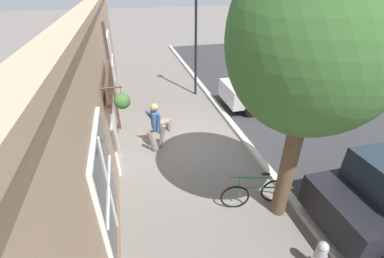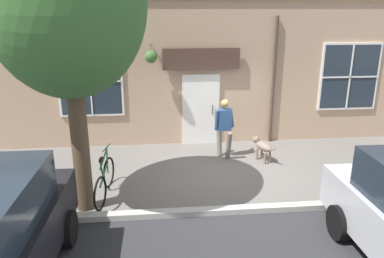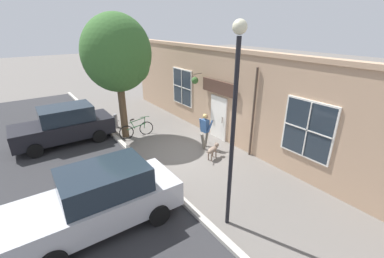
{
  "view_description": "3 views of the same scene",
  "coord_description": "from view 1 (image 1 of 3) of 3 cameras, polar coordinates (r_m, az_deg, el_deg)",
  "views": [
    {
      "loc": [
        -1.6,
        -6.93,
        4.88
      ],
      "look_at": [
        0.12,
        -0.31,
        0.8
      ],
      "focal_mm": 24.0,
      "sensor_mm": 36.0,
      "label": 1
    },
    {
      "loc": [
        8.51,
        -1.77,
        3.87
      ],
      "look_at": [
        -0.42,
        -0.88,
        1.01
      ],
      "focal_mm": 35.0,
      "sensor_mm": 36.0,
      "label": 2
    },
    {
      "loc": [
        5.61,
        8.29,
        5.26
      ],
      "look_at": [
        -0.41,
        -0.18,
        0.97
      ],
      "focal_mm": 24.0,
      "sensor_mm": 36.0,
      "label": 3
    }
  ],
  "objects": [
    {
      "name": "leaning_bicycle",
      "position": [
        6.58,
        13.88,
        -13.54
      ],
      "size": [
        1.74,
        0.24,
        1.0
      ],
      "color": "black",
      "rests_on": "ground_plane"
    },
    {
      "name": "street_lamp",
      "position": [
        11.61,
        0.89,
        23.69
      ],
      "size": [
        0.32,
        0.32,
        5.35
      ],
      "color": "black",
      "rests_on": "ground_plane"
    },
    {
      "name": "storefront_facade",
      "position": [
        7.48,
        -19.37,
        7.66
      ],
      "size": [
        0.95,
        18.0,
        4.29
      ],
      "color": "tan",
      "rests_on": "ground_plane"
    },
    {
      "name": "pedestrian_walking",
      "position": [
        8.02,
        -8.1,
        1.29
      ],
      "size": [
        0.65,
        0.55,
        1.64
      ],
      "color": "#6B665B",
      "rests_on": "ground_plane"
    },
    {
      "name": "ground_plane",
      "position": [
        8.63,
        -1.3,
        -3.68
      ],
      "size": [
        90.0,
        90.0,
        0.0
      ],
      "primitive_type": "plane",
      "color": "#66605B"
    },
    {
      "name": "dog_on_leash",
      "position": [
        9.19,
        -6.64,
        1.4
      ],
      "size": [
        0.97,
        0.45,
        0.63
      ],
      "color": "#7F6B5B",
      "rests_on": "ground_plane"
    },
    {
      "name": "street_tree_by_curb",
      "position": [
        4.9,
        25.32,
        16.92
      ],
      "size": [
        3.12,
        2.8,
        5.74
      ],
      "color": "brown",
      "rests_on": "ground_plane"
    },
    {
      "name": "fire_hydrant",
      "position": [
        5.85,
        26.47,
        -23.92
      ],
      "size": [
        0.34,
        0.2,
        0.77
      ],
      "color": "#99999E",
      "rests_on": "ground_plane"
    },
    {
      "name": "parked_car_mid_block",
      "position": [
        11.62,
        17.38,
        9.21
      ],
      "size": [
        4.32,
        1.98,
        1.75
      ],
      "color": "#B7B7BC",
      "rests_on": "ground_plane"
    },
    {
      "name": "curb_and_road",
      "position": [
        11.28,
        28.97,
        1.08
      ],
      "size": [
        10.1,
        28.0,
        0.12
      ],
      "color": "#B2ADA3",
      "rests_on": "ground_plane"
    }
  ]
}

